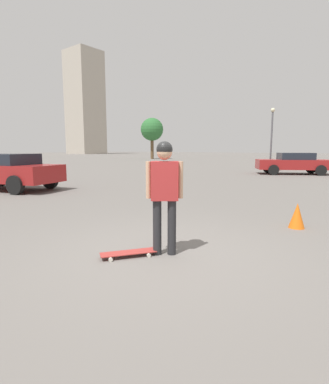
% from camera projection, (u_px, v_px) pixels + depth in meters
% --- Properties ---
extents(ground_plane, '(220.00, 220.00, 0.00)m').
position_uv_depth(ground_plane, '(164.00, 254.00, 4.71)').
color(ground_plane, slate).
extents(person, '(0.42, 0.46, 1.76)m').
position_uv_depth(person, '(164.00, 186.00, 4.55)').
color(person, '#262628').
rests_on(person, ground_plane).
extents(skateboard, '(0.83, 0.66, 0.07)m').
position_uv_depth(skateboard, '(128.00, 253.00, 4.59)').
color(skateboard, '#A5332D').
rests_on(skateboard, ground_plane).
extents(car_parked_near, '(3.04, 4.74, 1.44)m').
position_uv_depth(car_parked_near, '(7.00, 171.00, 11.93)').
color(car_parked_near, maroon).
rests_on(car_parked_near, ground_plane).
extents(car_parked_far, '(3.76, 4.75, 1.37)m').
position_uv_depth(car_parked_far, '(294.00, 163.00, 19.21)').
color(car_parked_far, maroon).
rests_on(car_parked_far, ground_plane).
extents(building_block_distant, '(8.63, 9.14, 30.43)m').
position_uv_depth(building_block_distant, '(85.00, 103.00, 90.94)').
color(building_block_distant, '#B2A899').
rests_on(building_block_distant, ground_plane).
extents(tree_distant, '(3.53, 3.53, 6.36)m').
position_uv_depth(tree_distant, '(152.00, 130.00, 46.76)').
color(tree_distant, brown).
rests_on(tree_distant, ground_plane).
extents(traffic_cone, '(0.32, 0.32, 0.53)m').
position_uv_depth(traffic_cone, '(297.00, 216.00, 6.23)').
color(traffic_cone, orange).
rests_on(traffic_cone, ground_plane).
extents(lamp_post, '(0.28, 0.28, 4.40)m').
position_uv_depth(lamp_post, '(272.00, 134.00, 20.77)').
color(lamp_post, '#59595E').
rests_on(lamp_post, ground_plane).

